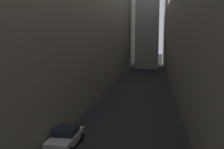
# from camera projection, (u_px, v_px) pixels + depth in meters

# --- Properties ---
(ground_plane) EXTENTS (264.00, 264.00, 0.00)m
(ground_plane) POSITION_uv_depth(u_px,v_px,m) (141.00, 86.00, 48.12)
(ground_plane) COLOR black
(building_block_left) EXTENTS (14.75, 108.00, 23.83)m
(building_block_left) POSITION_uv_depth(u_px,v_px,m) (78.00, 24.00, 50.67)
(building_block_left) COLOR #756B5B
(building_block_left) RESTS_ON ground
(building_block_right) EXTENTS (10.65, 108.00, 23.79)m
(building_block_right) POSITION_uv_depth(u_px,v_px,m) (201.00, 22.00, 46.78)
(building_block_right) COLOR #756B5B
(building_block_right) RESTS_ON ground
(parked_car_left_third) EXTENTS (2.07, 4.35, 1.56)m
(parked_car_left_third) POSITION_uv_depth(u_px,v_px,m) (65.00, 137.00, 20.12)
(parked_car_left_third) COLOR #B7B7BC
(parked_car_left_third) RESTS_ON ground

